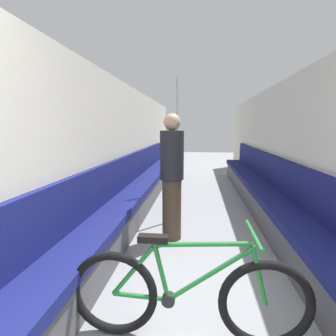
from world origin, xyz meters
name	(u,v)px	position (x,y,z in m)	size (l,w,h in m)	color
wall_left	(123,148)	(-1.33, 3.98, 1.09)	(0.10, 11.16, 2.19)	beige
wall_right	(283,149)	(1.33, 3.98, 1.09)	(0.10, 11.16, 2.19)	beige
bench_seat_row_left	(138,191)	(-1.08, 4.03, 0.32)	(0.45, 7.22, 0.97)	#4C4C51
bench_seat_row_right	(264,195)	(1.08, 4.03, 0.32)	(0.45, 7.22, 0.97)	#4C4C51
bicycle	(187,296)	(-0.09, 1.19, 0.33)	(1.64, 0.46, 0.80)	black
grab_pole_near	(177,153)	(-0.36, 3.54, 1.06)	(0.08, 0.08, 2.17)	gray
passenger_standing	(172,176)	(-0.36, 2.84, 0.83)	(0.30, 0.30, 1.62)	#473828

